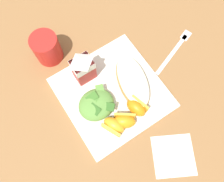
{
  "coord_description": "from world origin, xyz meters",
  "views": [
    {
      "loc": [
        -0.12,
        -0.18,
        0.64
      ],
      "look_at": [
        0.0,
        0.0,
        0.03
      ],
      "focal_mm": 36.9,
      "sensor_mm": 36.0,
      "label": 1
    }
  ],
  "objects_px": {
    "orange_wedge_rear": "(137,107)",
    "paper_napkin": "(174,156)",
    "drinking_red_cup": "(47,48)",
    "orange_wedge_front": "(114,126)",
    "metal_fork": "(176,48)",
    "cheesy_pizza_bread": "(132,82)",
    "green_salad_pile": "(96,105)",
    "orange_wedge_middle": "(125,121)",
    "milk_carton": "(83,67)",
    "white_plate": "(112,93)"
  },
  "relations": [
    {
      "from": "cheesy_pizza_bread",
      "to": "orange_wedge_middle",
      "type": "height_order",
      "value": "orange_wedge_middle"
    },
    {
      "from": "white_plate",
      "to": "milk_carton",
      "type": "bearing_deg",
      "value": 113.81
    },
    {
      "from": "orange_wedge_middle",
      "to": "paper_napkin",
      "type": "height_order",
      "value": "orange_wedge_middle"
    },
    {
      "from": "white_plate",
      "to": "paper_napkin",
      "type": "xyz_separation_m",
      "value": [
        0.04,
        -0.24,
        -0.01
      ]
    },
    {
      "from": "cheesy_pizza_bread",
      "to": "green_salad_pile",
      "type": "height_order",
      "value": "green_salad_pile"
    },
    {
      "from": "cheesy_pizza_bread",
      "to": "green_salad_pile",
      "type": "distance_m",
      "value": 0.12
    },
    {
      "from": "orange_wedge_front",
      "to": "drinking_red_cup",
      "type": "relative_size",
      "value": 0.76
    },
    {
      "from": "metal_fork",
      "to": "cheesy_pizza_bread",
      "type": "bearing_deg",
      "value": -172.37
    },
    {
      "from": "green_salad_pile",
      "to": "orange_wedge_middle",
      "type": "bearing_deg",
      "value": -63.97
    },
    {
      "from": "orange_wedge_rear",
      "to": "drinking_red_cup",
      "type": "bearing_deg",
      "value": 112.35
    },
    {
      "from": "milk_carton",
      "to": "orange_wedge_front",
      "type": "bearing_deg",
      "value": -94.61
    },
    {
      "from": "cheesy_pizza_bread",
      "to": "white_plate",
      "type": "bearing_deg",
      "value": 170.18
    },
    {
      "from": "green_salad_pile",
      "to": "paper_napkin",
      "type": "height_order",
      "value": "green_salad_pile"
    },
    {
      "from": "cheesy_pizza_bread",
      "to": "metal_fork",
      "type": "height_order",
      "value": "cheesy_pizza_bread"
    },
    {
      "from": "metal_fork",
      "to": "drinking_red_cup",
      "type": "relative_size",
      "value": 1.99
    },
    {
      "from": "white_plate",
      "to": "metal_fork",
      "type": "relative_size",
      "value": 1.53
    },
    {
      "from": "orange_wedge_rear",
      "to": "cheesy_pizza_bread",
      "type": "bearing_deg",
      "value": 63.32
    },
    {
      "from": "orange_wedge_rear",
      "to": "drinking_red_cup",
      "type": "relative_size",
      "value": 0.73
    },
    {
      "from": "milk_carton",
      "to": "metal_fork",
      "type": "height_order",
      "value": "milk_carton"
    },
    {
      "from": "orange_wedge_rear",
      "to": "paper_napkin",
      "type": "relative_size",
      "value": 0.61
    },
    {
      "from": "milk_carton",
      "to": "orange_wedge_rear",
      "type": "relative_size",
      "value": 1.63
    },
    {
      "from": "orange_wedge_middle",
      "to": "drinking_red_cup",
      "type": "xyz_separation_m",
      "value": [
        -0.07,
        0.3,
        0.01
      ]
    },
    {
      "from": "milk_carton",
      "to": "orange_wedge_middle",
      "type": "height_order",
      "value": "milk_carton"
    },
    {
      "from": "orange_wedge_front",
      "to": "drinking_red_cup",
      "type": "distance_m",
      "value": 0.3
    },
    {
      "from": "white_plate",
      "to": "drinking_red_cup",
      "type": "height_order",
      "value": "drinking_red_cup"
    },
    {
      "from": "orange_wedge_middle",
      "to": "metal_fork",
      "type": "xyz_separation_m",
      "value": [
        0.27,
        0.11,
        -0.03
      ]
    },
    {
      "from": "white_plate",
      "to": "orange_wedge_middle",
      "type": "xyz_separation_m",
      "value": [
        -0.02,
        -0.09,
        0.03
      ]
    },
    {
      "from": "drinking_red_cup",
      "to": "orange_wedge_rear",
      "type": "bearing_deg",
      "value": -67.65
    },
    {
      "from": "cheesy_pizza_bread",
      "to": "paper_napkin",
      "type": "relative_size",
      "value": 1.68
    },
    {
      "from": "green_salad_pile",
      "to": "orange_wedge_rear",
      "type": "relative_size",
      "value": 1.48
    },
    {
      "from": "paper_napkin",
      "to": "metal_fork",
      "type": "bearing_deg",
      "value": 50.28
    },
    {
      "from": "cheesy_pizza_bread",
      "to": "metal_fork",
      "type": "distance_m",
      "value": 0.19
    },
    {
      "from": "orange_wedge_rear",
      "to": "orange_wedge_middle",
      "type": "bearing_deg",
      "value": -165.11
    },
    {
      "from": "green_salad_pile",
      "to": "milk_carton",
      "type": "xyz_separation_m",
      "value": [
        0.02,
        0.1,
        0.04
      ]
    },
    {
      "from": "milk_carton",
      "to": "paper_napkin",
      "type": "distance_m",
      "value": 0.34
    },
    {
      "from": "cheesy_pizza_bread",
      "to": "drinking_red_cup",
      "type": "distance_m",
      "value": 0.27
    },
    {
      "from": "cheesy_pizza_bread",
      "to": "orange_wedge_front",
      "type": "relative_size",
      "value": 2.65
    },
    {
      "from": "paper_napkin",
      "to": "drinking_red_cup",
      "type": "bearing_deg",
      "value": 106.47
    },
    {
      "from": "cheesy_pizza_bread",
      "to": "paper_napkin",
      "type": "height_order",
      "value": "cheesy_pizza_bread"
    },
    {
      "from": "green_salad_pile",
      "to": "orange_wedge_middle",
      "type": "xyz_separation_m",
      "value": [
        0.04,
        -0.08,
        -0.0
      ]
    },
    {
      "from": "paper_napkin",
      "to": "green_salad_pile",
      "type": "bearing_deg",
      "value": 114.14
    },
    {
      "from": "white_plate",
      "to": "green_salad_pile",
      "type": "height_order",
      "value": "green_salad_pile"
    },
    {
      "from": "white_plate",
      "to": "green_salad_pile",
      "type": "distance_m",
      "value": 0.07
    },
    {
      "from": "cheesy_pizza_bread",
      "to": "drinking_red_cup",
      "type": "height_order",
      "value": "drinking_red_cup"
    },
    {
      "from": "orange_wedge_front",
      "to": "orange_wedge_middle",
      "type": "height_order",
      "value": "same"
    },
    {
      "from": "white_plate",
      "to": "orange_wedge_rear",
      "type": "distance_m",
      "value": 0.09
    },
    {
      "from": "green_salad_pile",
      "to": "orange_wedge_rear",
      "type": "bearing_deg",
      "value": -37.27
    },
    {
      "from": "orange_wedge_front",
      "to": "drinking_red_cup",
      "type": "bearing_deg",
      "value": 97.42
    },
    {
      "from": "milk_carton",
      "to": "white_plate",
      "type": "bearing_deg",
      "value": -66.19
    },
    {
      "from": "drinking_red_cup",
      "to": "orange_wedge_front",
      "type": "bearing_deg",
      "value": -82.58
    }
  ]
}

